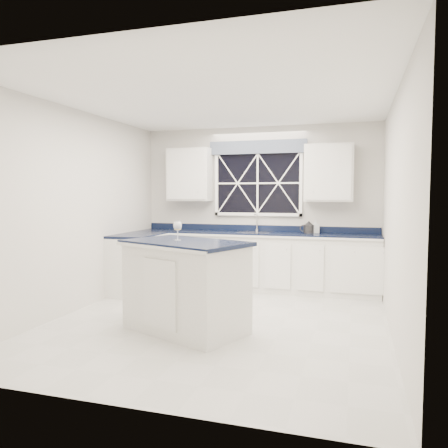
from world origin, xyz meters
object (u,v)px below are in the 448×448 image
(faucet, at_px, (257,222))
(wine_glass, at_px, (178,226))
(dishwasher, at_px, (192,261))
(kettle, at_px, (309,228))
(soap_bottle, at_px, (316,226))
(island, at_px, (186,286))

(faucet, xyz_separation_m, wine_glass, (-0.36, -2.54, 0.10))
(dishwasher, height_order, wine_glass, wine_glass)
(faucet, relative_size, kettle, 1.11)
(kettle, relative_size, soap_bottle, 1.24)
(faucet, xyz_separation_m, soap_bottle, (0.98, -0.03, -0.05))
(dishwasher, height_order, island, island)
(faucet, bearing_deg, soap_bottle, -1.83)
(dishwasher, xyz_separation_m, island, (0.85, -2.38, 0.11))
(dishwasher, height_order, faucet, faucet)
(dishwasher, height_order, kettle, kettle)
(faucet, relative_size, island, 0.19)
(island, bearing_deg, soap_bottle, 86.83)
(dishwasher, relative_size, kettle, 3.02)
(dishwasher, bearing_deg, faucet, 10.02)
(dishwasher, relative_size, soap_bottle, 3.75)
(dishwasher, relative_size, island, 0.51)
(kettle, xyz_separation_m, wine_glass, (-1.24, -2.45, 0.17))
(dishwasher, xyz_separation_m, kettle, (1.97, 0.11, 0.62))
(soap_bottle, bearing_deg, kettle, -153.41)
(island, xyz_separation_m, soap_bottle, (1.23, 2.54, 0.53))
(dishwasher, distance_m, island, 2.53)
(island, relative_size, kettle, 5.92)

